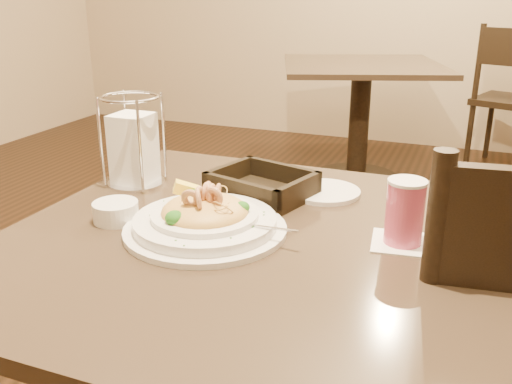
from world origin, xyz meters
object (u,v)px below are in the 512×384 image
at_px(background_table, 360,102).
at_px(main_table, 252,341).
at_px(dining_chair_far, 511,95).
at_px(bread_basket, 262,188).
at_px(pasta_bowl, 205,218).
at_px(napkin_caddy, 134,147).
at_px(drink_glass, 405,213).
at_px(side_plate, 324,192).
at_px(butter_ramekin, 116,212).

bearing_deg(background_table, main_table, -83.02).
height_order(dining_chair_far, bread_basket, dining_chair_far).
bearing_deg(pasta_bowl, bread_basket, 82.12).
relative_size(dining_chair_far, bread_basket, 3.88).
bearing_deg(background_table, napkin_caddy, -91.33).
distance_m(drink_glass, napkin_caddy, 0.63).
xyz_separation_m(main_table, side_plate, (0.06, 0.27, 0.23)).
xyz_separation_m(drink_glass, bread_basket, (-0.32, 0.13, -0.04)).
xyz_separation_m(pasta_bowl, butter_ramekin, (-0.19, -0.01, -0.01)).
xyz_separation_m(napkin_caddy, butter_ramekin, (0.08, -0.20, -0.07)).
distance_m(bread_basket, side_plate, 0.14).
xyz_separation_m(main_table, napkin_caddy, (-0.36, 0.17, 0.32)).
xyz_separation_m(pasta_bowl, bread_basket, (0.03, 0.22, -0.01)).
bearing_deg(drink_glass, main_table, -164.89).
relative_size(background_table, side_plate, 7.26).
xyz_separation_m(side_plate, butter_ramekin, (-0.34, -0.30, 0.01)).
xyz_separation_m(drink_glass, butter_ramekin, (-0.54, -0.10, -0.04)).
height_order(background_table, dining_chair_far, dining_chair_far).
xyz_separation_m(main_table, background_table, (-0.31, 2.49, 0.00)).
relative_size(dining_chair_far, side_plate, 5.88).
height_order(dining_chair_far, napkin_caddy, dining_chair_far).
bearing_deg(dining_chair_far, background_table, 51.99).
relative_size(napkin_caddy, side_plate, 1.32).
bearing_deg(butter_ramekin, drink_glass, 10.60).
xyz_separation_m(main_table, bread_basket, (-0.06, 0.20, 0.25)).
distance_m(bread_basket, napkin_caddy, 0.31).
bearing_deg(main_table, bread_basket, 105.99).
relative_size(bread_basket, butter_ramekin, 2.72).
distance_m(main_table, bread_basket, 0.32).
bearing_deg(drink_glass, butter_ramekin, -169.40).
bearing_deg(pasta_bowl, drink_glass, 13.81).
xyz_separation_m(background_table, pasta_bowl, (0.22, -2.51, 0.25)).
distance_m(background_table, dining_chair_far, 1.00).
height_order(background_table, butter_ramekin, butter_ramekin).
bearing_deg(butter_ramekin, background_table, 90.70).
relative_size(dining_chair_far, drink_glass, 7.78).
height_order(side_plate, butter_ramekin, butter_ramekin).
bearing_deg(pasta_bowl, main_table, 9.87).
relative_size(dining_chair_far, butter_ramekin, 10.55).
bearing_deg(background_table, butter_ramekin, -89.30).
relative_size(background_table, drink_glass, 9.61).
height_order(background_table, napkin_caddy, napkin_caddy).
relative_size(main_table, background_table, 0.78).
bearing_deg(napkin_caddy, butter_ramekin, -67.29).
relative_size(drink_glass, bread_basket, 0.50).
distance_m(dining_chair_far, pasta_bowl, 3.13).
bearing_deg(main_table, background_table, 96.98).
bearing_deg(butter_ramekin, pasta_bowl, 4.41).
height_order(background_table, drink_glass, drink_glass).
distance_m(dining_chair_far, bread_basket, 2.91).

